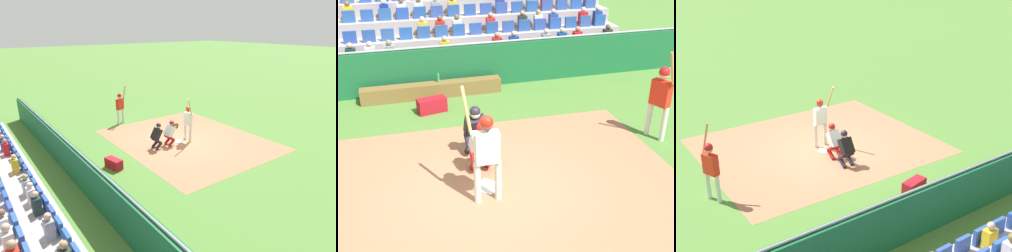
# 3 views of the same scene
# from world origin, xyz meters

# --- Properties ---
(ground_plane) EXTENTS (160.00, 160.00, 0.00)m
(ground_plane) POSITION_xyz_m (0.00, 0.00, 0.00)
(ground_plane) COLOR #4D7B33
(infield_dirt_patch) EXTENTS (8.25, 6.89, 0.01)m
(infield_dirt_patch) POSITION_xyz_m (0.00, 0.50, 0.00)
(infield_dirt_patch) COLOR #A66E4E
(infield_dirt_patch) RESTS_ON ground_plane
(home_plate_marker) EXTENTS (0.62, 0.62, 0.02)m
(home_plate_marker) POSITION_xyz_m (0.00, 0.00, 0.02)
(home_plate_marker) COLOR white
(home_plate_marker) RESTS_ON infield_dirt_patch
(batter_at_plate) EXTENTS (0.67, 0.49, 2.31)m
(batter_at_plate) POSITION_xyz_m (0.11, 0.42, 1.14)
(batter_at_plate) COLOR silver
(batter_at_plate) RESTS_ON ground_plane
(catcher_crouching) EXTENTS (0.48, 0.72, 1.25)m
(catcher_crouching) POSITION_xyz_m (-0.01, -0.59, 0.70)
(catcher_crouching) COLOR #A91A1B
(catcher_crouching) RESTS_ON ground_plane
(home_plate_umpire) EXTENTS (0.47, 0.49, 1.27)m
(home_plate_umpire) POSITION_xyz_m (-0.04, -1.36, 0.69)
(home_plate_umpire) COLOR #24212E
(home_plate_umpire) RESTS_ON ground_plane
(dugout_wall) EXTENTS (17.92, 0.24, 1.42)m
(dugout_wall) POSITION_xyz_m (0.00, -5.63, 0.68)
(dugout_wall) COLOR #185D33
(dugout_wall) RESTS_ON ground_plane
(dugout_bench) EXTENTS (4.17, 0.40, 0.44)m
(dugout_bench) POSITION_xyz_m (0.47, -5.08, 0.22)
(dugout_bench) COLOR brown
(dugout_bench) RESTS_ON ground_plane
(water_bottle_on_bench) EXTENTS (0.07, 0.07, 0.27)m
(water_bottle_on_bench) POSITION_xyz_m (0.26, -5.13, 0.58)
(water_bottle_on_bench) COLOR green
(water_bottle_on_bench) RESTS_ON dugout_bench
(equipment_duffel_bag) EXTENTS (0.85, 0.52, 0.41)m
(equipment_duffel_bag) POSITION_xyz_m (0.62, -4.00, 0.20)
(equipment_duffel_bag) COLOR maroon
(equipment_duffel_bag) RESTS_ON ground_plane
(on_deck_batter) EXTENTS (0.38, 0.65, 2.29)m
(on_deck_batter) POSITION_xyz_m (-4.48, -0.97, 1.15)
(on_deck_batter) COLOR silver
(on_deck_batter) RESTS_ON ground_plane
(bleacher_stand) EXTENTS (14.43, 5.66, 3.70)m
(bleacher_stand) POSITION_xyz_m (0.01, -10.47, 1.11)
(bleacher_stand) COLOR #A69B9C
(bleacher_stand) RESTS_ON ground_plane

